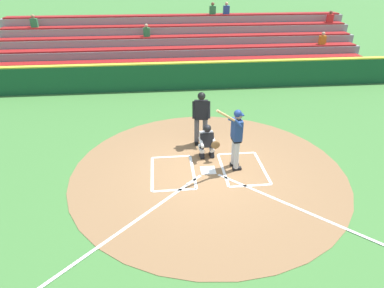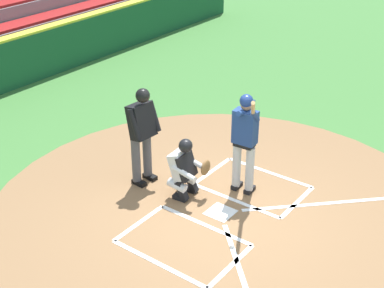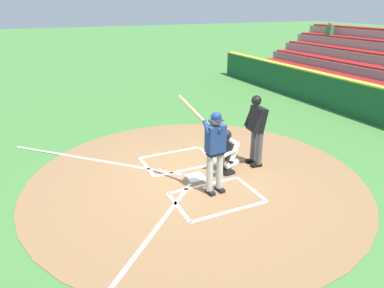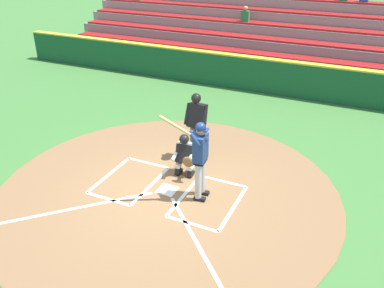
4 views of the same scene
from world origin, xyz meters
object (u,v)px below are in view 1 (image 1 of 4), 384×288
Objects in this scene: batter at (236,135)px; catcher at (207,140)px; plate_umpire at (201,115)px; baseball at (187,184)px.

catcher is at bearing -45.84° from batter.
catcher is (0.72, -0.74, -0.51)m from batter.
plate_umpire is at bearing -63.77° from batter.
baseball is (1.48, 0.74, -1.06)m from batter.
catcher is 1.02m from plate_umpire.
baseball is at bearing 26.66° from batter.
batter is 1.15m from catcher.
plate_umpire reaches higher than catcher.
catcher is 15.27× the size of baseball.
plate_umpire reaches higher than baseball.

